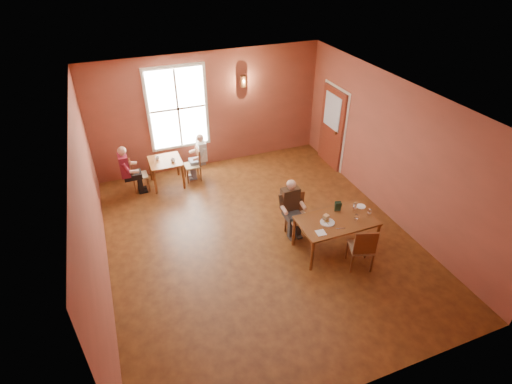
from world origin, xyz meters
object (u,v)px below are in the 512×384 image
object	(u,v)px
chair_diner_white	(192,165)
chair_diner_maroon	(140,175)
chair_empty	(361,246)
diner_white	(193,159)
chair_diner_main	(298,217)
diner_maroon	(137,168)
diner_main	(299,212)
second_table	(167,172)
main_table	(335,234)

from	to	relation	value
chair_diner_white	chair_diner_maroon	size ratio (longest dim) A/B	1.03
chair_diner_maroon	chair_diner_white	bearing A→B (deg)	90.00
chair_empty	chair_diner_white	distance (m)	4.76
diner_white	chair_diner_maroon	world-z (taller)	diner_white
chair_diner_main	chair_diner_white	size ratio (longest dim) A/B	1.11
chair_diner_white	diner_maroon	world-z (taller)	diner_maroon
chair_empty	chair_diner_maroon	distance (m)	5.48
chair_diner_main	chair_empty	bearing A→B (deg)	118.57
chair_diner_main	chair_empty	distance (m)	1.42
diner_main	second_table	size ratio (longest dim) A/B	1.56
main_table	chair_diner_white	xyz separation A→B (m)	(-2.00, 3.63, 0.07)
diner_main	main_table	bearing A→B (deg)	128.88
diner_main	chair_diner_white	distance (m)	3.37
main_table	chair_diner_main	world-z (taller)	chair_diner_main
second_table	chair_diner_maroon	distance (m)	0.65
chair_empty	chair_diner_maroon	xyz separation A→B (m)	(-3.48, 4.23, -0.06)
main_table	diner_maroon	xyz separation A→B (m)	(-3.33, 3.63, 0.26)
diner_main	diner_maroon	distance (m)	4.13
chair_diner_white	diner_main	bearing A→B (deg)	-153.52
second_table	diner_maroon	xyz separation A→B (m)	(-0.68, 0.00, 0.27)
chair_diner_main	second_table	size ratio (longest dim) A/B	1.22
second_table	diner_main	bearing A→B (deg)	-54.47
main_table	diner_maroon	bearing A→B (deg)	132.52
diner_maroon	second_table	bearing A→B (deg)	90.00
main_table	chair_diner_white	world-z (taller)	chair_diner_white
second_table	chair_diner_main	bearing A→B (deg)	-54.20
chair_diner_white	diner_white	size ratio (longest dim) A/B	0.74
chair_empty	diner_white	distance (m)	4.75
chair_empty	diner_maroon	distance (m)	5.50
main_table	second_table	distance (m)	4.50
main_table	diner_white	world-z (taller)	diner_white
second_table	diner_white	bearing A→B (deg)	0.00
chair_diner_white	diner_maroon	xyz separation A→B (m)	(-1.33, 0.00, 0.19)
main_table	chair_empty	distance (m)	0.64
chair_diner_white	chair_diner_maroon	xyz separation A→B (m)	(-1.30, 0.00, -0.01)
diner_main	chair_diner_maroon	xyz separation A→B (m)	(-2.80, 3.01, -0.19)
chair_diner_white	main_table	bearing A→B (deg)	-151.15
main_table	second_table	xyz separation A→B (m)	(-2.65, 3.63, -0.02)
diner_white	diner_main	bearing A→B (deg)	-153.98
diner_white	diner_maroon	bearing A→B (deg)	90.00
chair_empty	chair_diner_maroon	size ratio (longest dim) A/B	1.15
chair_diner_main	second_table	world-z (taller)	chair_diner_main
chair_diner_maroon	diner_white	bearing A→B (deg)	90.00
chair_diner_main	chair_diner_white	bearing A→B (deg)	-63.29
diner_main	chair_empty	bearing A→B (deg)	119.16
chair_diner_main	main_table	bearing A→B (deg)	127.57
diner_main	diner_maroon	xyz separation A→B (m)	(-2.83, 3.01, 0.01)
chair_empty	diner_maroon	xyz separation A→B (m)	(-3.51, 4.23, 0.14)
chair_diner_white	diner_white	world-z (taller)	diner_white
diner_maroon	chair_diner_maroon	bearing A→B (deg)	90.00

